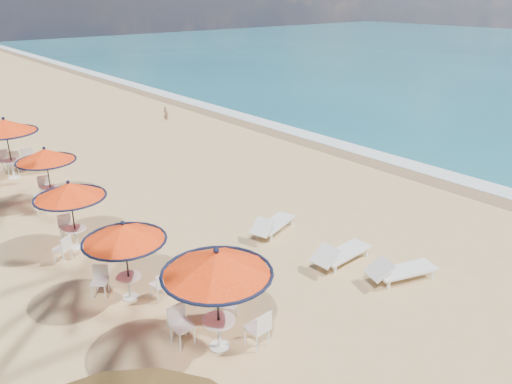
% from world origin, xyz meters
% --- Properties ---
extents(ground, '(160.00, 160.00, 0.00)m').
position_xyz_m(ground, '(0.00, 0.00, 0.00)').
color(ground, tan).
rests_on(ground, ground).
extents(foam_strip, '(1.20, 140.00, 0.04)m').
position_xyz_m(foam_strip, '(9.30, 10.00, 0.00)').
color(foam_strip, white).
rests_on(foam_strip, ground).
extents(wetsand_band, '(1.40, 140.00, 0.02)m').
position_xyz_m(wetsand_band, '(8.40, 10.00, 0.00)').
color(wetsand_band, olive).
rests_on(wetsand_band, ground).
extents(station_0, '(2.37, 2.37, 2.48)m').
position_xyz_m(station_0, '(-4.58, 0.21, 1.81)').
color(station_0, black).
rests_on(station_0, ground).
extents(station_1, '(2.08, 2.08, 2.17)m').
position_xyz_m(station_1, '(-5.25, 3.18, 1.66)').
color(station_1, black).
rests_on(station_1, ground).
extents(station_2, '(2.11, 2.11, 2.20)m').
position_xyz_m(station_2, '(-5.30, 6.72, 1.68)').
color(station_2, black).
rests_on(station_2, ground).
extents(station_3, '(2.11, 2.11, 2.20)m').
position_xyz_m(station_3, '(-4.68, 10.67, 1.61)').
color(station_3, black).
rests_on(station_3, ground).
extents(station_4, '(2.51, 2.57, 2.62)m').
position_xyz_m(station_4, '(-4.89, 14.56, 1.92)').
color(station_4, black).
rests_on(station_4, ground).
extents(lounger_near, '(2.11, 1.24, 0.72)m').
position_xyz_m(lounger_near, '(0.70, -0.74, 0.34)').
color(lounger_near, silver).
rests_on(lounger_near, ground).
extents(lounger_mid, '(2.09, 0.74, 0.74)m').
position_xyz_m(lounger_mid, '(0.16, 0.88, 0.35)').
color(lounger_mid, silver).
rests_on(lounger_mid, ground).
extents(lounger_far, '(2.08, 1.24, 0.71)m').
position_xyz_m(lounger_far, '(-0.05, 3.58, 0.33)').
color(lounger_far, silver).
rests_on(lounger_far, ground).
extents(person, '(0.28, 0.37, 0.89)m').
position_xyz_m(person, '(5.17, 19.25, 0.45)').
color(person, brown).
rests_on(person, ground).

